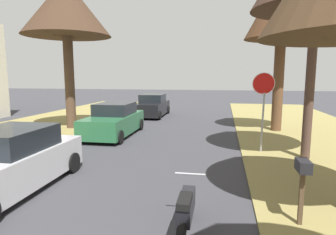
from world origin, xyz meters
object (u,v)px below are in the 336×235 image
Objects in this scene: street_tree_right_far at (282,6)px; parked_motorcycle at (186,211)px; stop_sign_far at (263,95)px; street_tree_left_mid_b at (66,9)px; parked_sedan_silver at (7,163)px; parked_sedan_green at (114,121)px; parked_sedan_black at (152,106)px; curbside_mailbox at (303,174)px.

street_tree_right_far is 3.94× the size of parked_motorcycle.
street_tree_right_far reaches higher than stop_sign_far.
street_tree_left_mid_b is (-10.98, -1.25, 0.04)m from street_tree_right_far.
parked_sedan_silver is (2.99, -8.37, -5.63)m from street_tree_left_mid_b.
parked_sedan_green is (-6.62, 2.01, -1.46)m from stop_sign_far.
parked_sedan_silver is 7.00m from parked_sedan_green.
curbside_mailbox is at bearing -65.71° from parked_sedan_black.
street_tree_right_far is 11.43m from curbside_mailbox.
parked_sedan_black is (0.15, 7.03, 0.00)m from parked_sedan_green.
street_tree_left_mid_b is at bearing 137.79° from curbside_mailbox.
street_tree_right_far is at bearing -29.53° from parked_sedan_black.
street_tree_right_far is 6.37× the size of curbside_mailbox.
street_tree_right_far is (1.32, 4.63, 4.13)m from stop_sign_far.
stop_sign_far is 11.21m from parked_sedan_black.
parked_sedan_green is at bearing 131.91° from curbside_mailbox.
parked_motorcycle is (-2.04, -6.20, -1.70)m from stop_sign_far.
stop_sign_far is 0.67× the size of parked_sedan_silver.
stop_sign_far reaches higher than parked_sedan_black.
street_tree_right_far is at bearing 18.26° from parked_sedan_green.
street_tree_right_far is 11.05m from street_tree_left_mid_b.
curbside_mailbox is (-1.25, -10.07, -5.26)m from street_tree_right_far.
street_tree_left_mid_b is at bearing 128.52° from parked_motorcycle.
curbside_mailbox is at bearing -3.79° from parked_sedan_silver.
parked_motorcycle is (4.43, -15.24, -0.24)m from parked_sedan_black.
street_tree_right_far is 10.06m from parked_sedan_green.
street_tree_right_far is at bearing 72.78° from parked_motorcycle.
parked_sedan_silver is 1.00× the size of parked_sedan_black.
parked_sedan_black is (0.20, 14.03, 0.00)m from parked_sedan_silver.
stop_sign_far is at bearing 36.81° from parked_sedan_silver.
curbside_mailbox is at bearing -89.34° from stop_sign_far.
street_tree_left_mid_b is 1.77× the size of parked_sedan_green.
stop_sign_far is 0.37× the size of street_tree_right_far.
parked_sedan_black reaches higher than parked_motorcycle.
curbside_mailbox reaches higher than parked_motorcycle.
parked_sedan_green is 10.01m from curbside_mailbox.
stop_sign_far is 1.44× the size of parked_motorcycle.
parked_motorcycle is (4.64, -1.20, -0.24)m from parked_sedan_silver.
parked_motorcycle is (7.62, -9.58, -5.87)m from street_tree_left_mid_b.
parked_sedan_silver is at bearing -143.19° from stop_sign_far.
street_tree_left_mid_b is 1.77× the size of parked_sedan_black.
street_tree_left_mid_b is 6.55m from parked_sedan_green.
street_tree_right_far is at bearing 6.49° from street_tree_left_mid_b.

